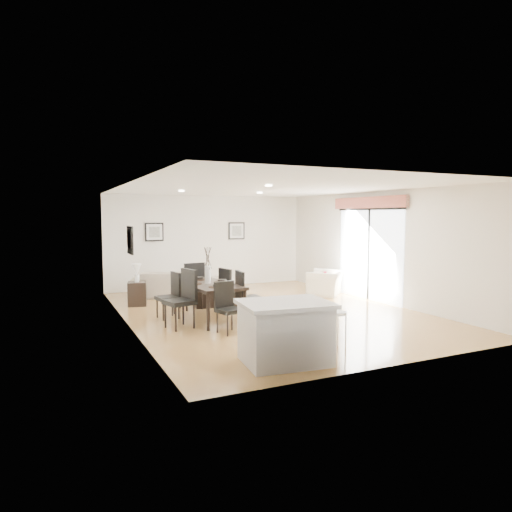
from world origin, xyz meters
name	(u,v)px	position (x,y,z in m)	size (l,w,h in m)	color
ground	(268,312)	(0.00, 0.00, 0.00)	(8.00, 8.00, 0.00)	#B38B49
wall_back	(208,241)	(0.00, 4.00, 1.35)	(6.00, 0.04, 2.70)	white
wall_front	(398,270)	(0.00, -4.00, 1.35)	(6.00, 0.04, 2.70)	white
wall_left	(127,255)	(-3.00, 0.00, 1.35)	(0.04, 8.00, 2.70)	white
wall_right	(378,247)	(3.00, 0.00, 1.35)	(0.04, 8.00, 2.70)	white
ceiling	(269,188)	(0.00, 0.00, 2.70)	(6.00, 8.00, 0.02)	white
sofa	(177,283)	(-1.31, 2.74, 0.34)	(2.32, 0.91, 0.68)	gray
armchair	(326,283)	(2.34, 1.26, 0.32)	(0.99, 0.87, 0.64)	white
courtyard_plant_a	(495,286)	(5.90, -1.04, 0.33)	(0.60, 0.52, 0.67)	#44622A
courtyard_plant_b	(426,278)	(5.48, 0.86, 0.31)	(0.35, 0.35, 0.63)	#44622A
dining_table	(208,287)	(-1.45, -0.17, 0.67)	(1.08, 1.87, 0.74)	black
dining_chair_wnear	(184,295)	(-2.07, -0.59, 0.61)	(0.60, 0.60, 1.10)	black
dining_chair_wfar	(171,293)	(-2.08, 0.29, 0.53)	(0.48, 0.48, 0.94)	black
dining_chair_enear	(245,293)	(-0.82, -0.60, 0.56)	(0.50, 0.50, 1.01)	black
dining_chair_efar	(229,288)	(-0.82, 0.26, 0.54)	(0.52, 0.52, 0.97)	black
dining_chair_head	(227,304)	(-1.47, -1.28, 0.51)	(0.50, 0.50, 0.92)	black
dining_chair_foot	(192,283)	(-1.44, 0.93, 0.59)	(0.54, 0.54, 1.06)	black
vase	(208,268)	(-1.45, -0.17, 1.05)	(0.96, 1.46, 0.74)	white
coffee_table	(215,298)	(-0.83, 1.12, 0.19)	(0.96, 0.58, 0.38)	black
side_table	(137,294)	(-2.48, 1.92, 0.28)	(0.42, 0.42, 0.56)	black
table_lamp	(137,270)	(-2.48, 1.92, 0.83)	(0.22, 0.22, 0.42)	white
cushion	(325,277)	(2.25, 1.17, 0.50)	(0.27, 0.08, 0.27)	maroon
kitchen_island	(285,332)	(-1.34, -3.23, 0.45)	(1.36, 1.11, 0.88)	#BDBDBF
bar_stool	(336,318)	(-0.47, -3.23, 0.57)	(0.30, 0.30, 0.67)	white
framed_print_back_left	(154,232)	(-1.60, 3.97, 1.65)	(0.52, 0.04, 0.52)	black
framed_print_back_right	(237,231)	(0.90, 3.97, 1.65)	(0.52, 0.04, 0.52)	black
framed_print_left_wall	(130,240)	(-2.97, -0.20, 1.65)	(0.04, 0.52, 0.52)	black
sliding_door	(369,233)	(2.96, 0.30, 1.66)	(0.12, 2.70, 2.57)	white
courtyard	(444,256)	(6.16, 0.87, 0.92)	(6.00, 6.00, 2.00)	gray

